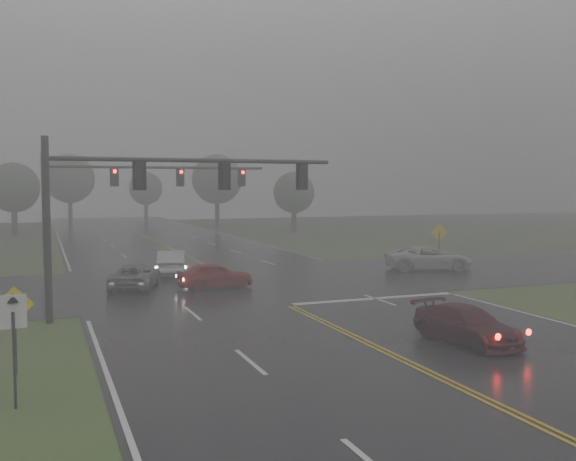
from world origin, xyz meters
name	(u,v)px	position (x,y,z in m)	size (l,w,h in m)	color
ground	(499,407)	(0.00, 0.00, 0.00)	(180.00, 180.00, 0.00)	#374F22
main_road	(250,287)	(0.00, 20.00, 0.00)	(18.00, 160.00, 0.02)	black
cross_street	(240,282)	(0.00, 22.00, 0.00)	(120.00, 14.00, 0.02)	black
stop_bar	(375,299)	(4.50, 14.40, 0.00)	(8.50, 0.50, 0.01)	silver
sedan_maroon	(467,343)	(3.23, 5.61, 0.00)	(1.76, 4.33, 1.26)	#3C0A12
sedan_red	(215,288)	(-1.88, 20.31, 0.00)	(1.61, 4.00, 1.36)	#980E0D
sedan_silver	(171,275)	(-3.08, 26.14, 0.00)	(1.59, 4.57, 1.51)	#B4B7BD
car_grey	(135,289)	(-5.86, 21.69, 0.00)	(2.16, 4.69, 1.30)	slate
pickup_white	(429,270)	(12.91, 22.53, 0.00)	(2.54, 5.52, 1.53)	silver
signal_gantry_near	(142,193)	(-6.50, 14.29, 5.15)	(12.24, 0.32, 7.38)	black
signal_gantry_far	(119,187)	(-5.51, 31.43, 5.36)	(14.90, 0.38, 7.57)	black
sign_diamond_west	(15,315)	(-11.18, 7.26, 1.73)	(1.07, 0.11, 2.56)	black
sign_arrow_white	(14,329)	(-11.10, 4.16, 1.97)	(0.63, 0.12, 2.81)	black
sign_diamond_east	(439,237)	(14.63, 23.97, 1.96)	(1.19, 0.28, 2.90)	black
tree_nw_a	(14,188)	(-13.09, 62.77, 5.22)	(5.42, 5.42, 7.96)	#30251F
tree_ne_a	(217,179)	(11.11, 68.83, 6.28)	(6.50, 6.50, 9.55)	#30251F
tree_n_mid	(70,179)	(-6.67, 78.88, 6.39)	(6.62, 6.62, 9.72)	#30251F
tree_e_near	(294,193)	(17.01, 56.51, 4.63)	(4.81, 4.81, 7.07)	#30251F
tree_n_far	(146,189)	(5.03, 89.37, 5.00)	(5.19, 5.19, 7.62)	#30251F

